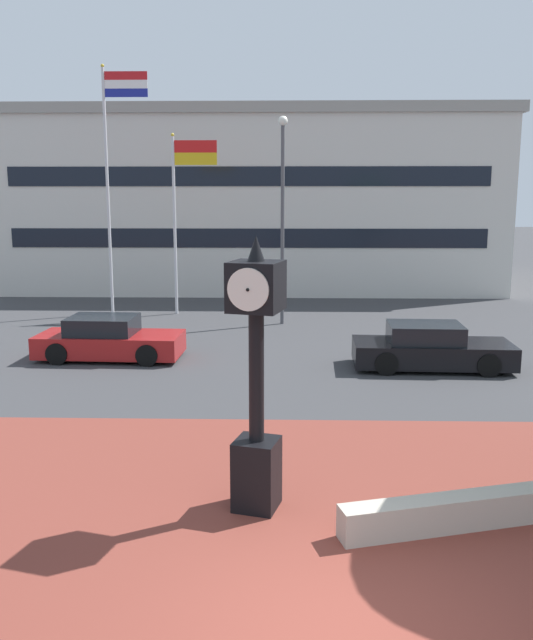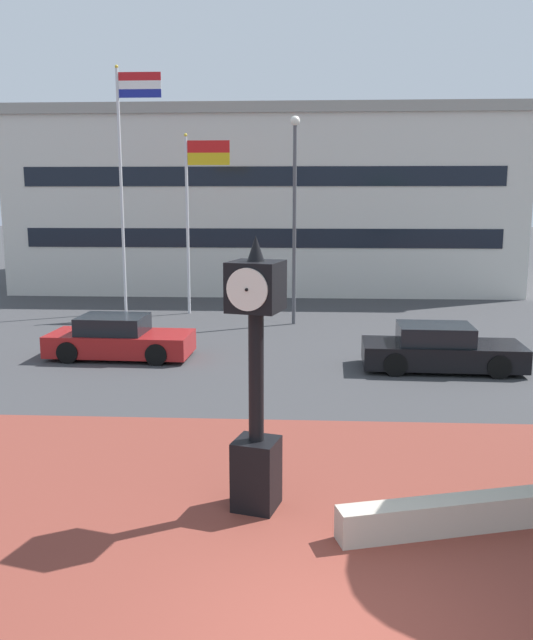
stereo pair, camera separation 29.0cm
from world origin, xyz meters
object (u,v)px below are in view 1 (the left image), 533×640
object	(u,v)px
street_lamp_post	(283,202)
car_street_mid	(109,340)
flagpole_primary	(112,169)
flagpole_secondary	(180,206)
car_street_near	(430,349)
civic_building	(254,201)
street_clock	(256,382)

from	to	relation	value
street_lamp_post	car_street_mid	bearing A→B (deg)	-132.42
flagpole_primary	flagpole_secondary	world-z (taller)	flagpole_primary
car_street_near	civic_building	bearing A→B (deg)	-161.79
street_lamp_post	street_clock	bearing A→B (deg)	-91.29
flagpole_primary	street_lamp_post	xyz separation A→B (m)	(6.86, -2.10, -1.25)
flagpole_secondary	car_street_near	bearing A→B (deg)	-46.15
street_clock	car_street_near	bearing A→B (deg)	77.70
street_clock	car_street_mid	world-z (taller)	street_clock
street_clock	car_street_near	size ratio (longest dim) A/B	0.95
car_street_near	flagpole_secondary	distance (m)	12.66
car_street_near	street_lamp_post	world-z (taller)	street_lamp_post
street_clock	street_lamp_post	size ratio (longest dim) A/B	0.56
car_street_mid	street_clock	bearing A→B (deg)	29.03
street_clock	civic_building	bearing A→B (deg)	107.78
street_clock	civic_building	distance (m)	29.40
car_street_near	flagpole_secondary	bearing A→B (deg)	-133.94
street_clock	civic_building	size ratio (longest dim) A/B	0.17
car_street_mid	civic_building	distance (m)	20.30
car_street_mid	flagpole_secondary	bearing A→B (deg)	174.68
flagpole_primary	car_street_near	bearing A→B (deg)	-38.12
flagpole_primary	civic_building	xyz separation A→B (m)	(5.20, 11.81, -1.32)
flagpole_primary	civic_building	distance (m)	12.97
civic_building	car_street_near	bearing A→B (deg)	-73.99
street_clock	civic_building	world-z (taller)	civic_building
street_clock	flagpole_secondary	xyz separation A→B (m)	(-3.79, 17.46, 2.39)
car_street_mid	street_lamp_post	distance (m)	8.69
street_clock	car_street_mid	xyz separation A→B (m)	(-4.85, 9.68, -1.47)
street_lamp_post	civic_building	bearing A→B (deg)	96.82
street_clock	flagpole_secondary	world-z (taller)	flagpole_secondary
car_street_mid	civic_building	size ratio (longest dim) A/B	0.17
flagpole_secondary	civic_building	xyz separation A→B (m)	(2.47, 11.81, 0.11)
street_clock	street_lamp_post	xyz separation A→B (m)	(0.35, 15.36, 2.57)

